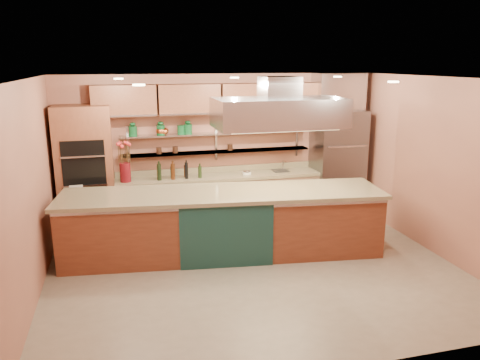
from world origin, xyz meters
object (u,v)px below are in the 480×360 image
object	(u,v)px
island	(223,223)
green_canister	(181,130)
copper_kettle	(164,131)
kitchen_scale	(246,172)
flower_vase	(125,172)
refrigerator	(337,163)

from	to	relation	value
island	green_canister	distance (m)	2.16
island	copper_kettle	distance (m)	2.23
kitchen_scale	green_canister	bearing A→B (deg)	175.27
island	kitchen_scale	bearing A→B (deg)	68.73
kitchen_scale	green_canister	xyz separation A→B (m)	(-1.20, 0.22, 0.83)
flower_vase	island	bearing A→B (deg)	-45.22
island	green_canister	bearing A→B (deg)	110.55
copper_kettle	refrigerator	bearing A→B (deg)	-3.88
island	copper_kettle	size ratio (longest dim) A/B	29.79
refrigerator	flower_vase	xyz separation A→B (m)	(-4.13, 0.01, 0.05)
refrigerator	kitchen_scale	world-z (taller)	refrigerator
kitchen_scale	copper_kettle	distance (m)	1.73
flower_vase	kitchen_scale	bearing A→B (deg)	0.00
island	flower_vase	xyz separation A→B (m)	(-1.46, 1.47, 0.58)
refrigerator	kitchen_scale	size ratio (longest dim) A/B	14.43
island	copper_kettle	bearing A→B (deg)	120.08
refrigerator	copper_kettle	bearing A→B (deg)	176.12
copper_kettle	green_canister	size ratio (longest dim) A/B	1.01
island	kitchen_scale	xyz separation A→B (m)	(0.79, 1.47, 0.45)
refrigerator	copper_kettle	world-z (taller)	refrigerator
copper_kettle	island	bearing A→B (deg)	-66.90
kitchen_scale	copper_kettle	world-z (taller)	copper_kettle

